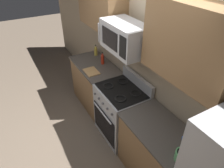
{
  "coord_description": "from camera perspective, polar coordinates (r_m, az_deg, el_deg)",
  "views": [
    {
      "loc": [
        2.12,
        -0.73,
        2.74
      ],
      "look_at": [
        -0.08,
        0.51,
        1.03
      ],
      "focal_mm": 32.78,
      "sensor_mm": 36.0,
      "label": 1
    }
  ],
  "objects": [
    {
      "name": "cutting_board",
      "position": [
        3.59,
        -5.76,
        3.46
      ],
      "size": [
        0.3,
        0.22,
        0.02
      ],
      "primitive_type": "cube",
      "rotation": [
        0.0,
        0.0,
        -0.02
      ],
      "color": "tan",
      "rests_on": "counter_left"
    },
    {
      "name": "ground_plane",
      "position": [
        3.54,
        -6.91,
        -16.94
      ],
      "size": [
        16.0,
        16.0,
        0.0
      ],
      "primitive_type": "plane",
      "color": "#6B5B4C"
    },
    {
      "name": "bottle_hot_sauce",
      "position": [
        3.79,
        -2.67,
        7.08
      ],
      "size": [
        0.06,
        0.06,
        0.23
      ],
      "color": "red",
      "rests_on": "counter_left"
    },
    {
      "name": "utensil_crock",
      "position": [
        2.31,
        19.02,
        -18.34
      ],
      "size": [
        0.15,
        0.15,
        0.33
      ],
      "color": "#59AD66",
      "rests_on": "counter_right"
    },
    {
      "name": "upper_cabinets_left",
      "position": [
        3.52,
        -3.09,
        21.44
      ],
      "size": [
        1.11,
        0.34,
        0.77
      ],
      "color": "olive"
    },
    {
      "name": "bottle_soy",
      "position": [
        2.46,
        21.43,
        -13.59
      ],
      "size": [
        0.06,
        0.06,
        0.23
      ],
      "color": "#382314",
      "rests_on": "counter_right"
    },
    {
      "name": "upper_cabinets_right",
      "position": [
        2.09,
        21.14,
        10.22
      ],
      "size": [
        1.03,
        0.34,
        0.77
      ],
      "color": "olive"
    },
    {
      "name": "counter_right",
      "position": [
        2.92,
        12.42,
        -18.4
      ],
      "size": [
        1.04,
        0.63,
        0.91
      ],
      "color": "olive",
      "rests_on": "ground"
    },
    {
      "name": "range_oven",
      "position": [
        3.39,
        2.55,
        -7.84
      ],
      "size": [
        0.76,
        0.67,
        1.09
      ],
      "color": "#B2B5BA",
      "rests_on": "ground"
    },
    {
      "name": "microwave",
      "position": [
        2.72,
        3.75,
        12.87
      ],
      "size": [
        0.71,
        0.44,
        0.38
      ],
      "color": "#B2B5BA"
    },
    {
      "name": "bottle_oil",
      "position": [
        4.13,
        -4.57,
        9.28
      ],
      "size": [
        0.07,
        0.07,
        0.22
      ],
      "color": "gold",
      "rests_on": "counter_left"
    },
    {
      "name": "wall_back",
      "position": [
        3.1,
        9.02,
        6.06
      ],
      "size": [
        8.0,
        0.1,
        2.6
      ],
      "primitive_type": "cube",
      "color": "tan",
      "rests_on": "ground"
    },
    {
      "name": "counter_left",
      "position": [
        4.06,
        -4.51,
        -0.19
      ],
      "size": [
        1.12,
        0.63,
        0.91
      ],
      "color": "olive",
      "rests_on": "ground"
    }
  ]
}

